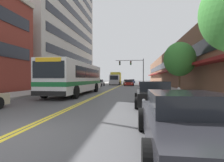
# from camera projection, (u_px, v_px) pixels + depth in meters

# --- Properties ---
(ground_plane) EXTENTS (240.00, 240.00, 0.00)m
(ground_plane) POSITION_uv_depth(u_px,v_px,m) (121.00, 85.00, 41.21)
(ground_plane) COLOR #4C4C4F
(sidewalk_left) EXTENTS (3.93, 106.00, 0.15)m
(sidewalk_left) POSITION_uv_depth(u_px,v_px,m) (90.00, 85.00, 42.19)
(sidewalk_left) COLOR #9E9B96
(sidewalk_left) RESTS_ON ground_plane
(sidewalk_right) EXTENTS (3.93, 106.00, 0.15)m
(sidewalk_right) POSITION_uv_depth(u_px,v_px,m) (153.00, 85.00, 40.22)
(sidewalk_right) COLOR #9E9B96
(sidewalk_right) RESTS_ON ground_plane
(centre_line) EXTENTS (0.34, 106.00, 0.01)m
(centre_line) POSITION_uv_depth(u_px,v_px,m) (121.00, 85.00, 41.21)
(centre_line) COLOR yellow
(centre_line) RESTS_ON ground_plane
(office_tower_left) EXTENTS (12.08, 29.59, 28.06)m
(office_tower_left) POSITION_uv_depth(u_px,v_px,m) (51.00, 24.00, 39.75)
(office_tower_left) COLOR #BCB7AD
(office_tower_left) RESTS_ON ground_plane
(storefront_row_right) EXTENTS (9.10, 68.00, 7.28)m
(storefront_row_right) POSITION_uv_depth(u_px,v_px,m) (181.00, 69.00, 39.36)
(storefront_row_right) COLOR brown
(storefront_row_right) RESTS_ON ground_plane
(city_bus) EXTENTS (2.86, 11.33, 2.99)m
(city_bus) POSITION_uv_depth(u_px,v_px,m) (77.00, 77.00, 17.35)
(city_bus) COLOR silver
(city_bus) RESTS_ON ground_plane
(car_white_parked_left_mid) EXTENTS (2.06, 4.70, 1.36)m
(car_white_parked_left_mid) POSITION_uv_depth(u_px,v_px,m) (98.00, 83.00, 36.58)
(car_white_parked_left_mid) COLOR white
(car_white_parked_left_mid) RESTS_ON ground_plane
(car_dark_grey_parked_left_far) EXTENTS (2.12, 4.83, 1.31)m
(car_dark_grey_parked_left_far) POSITION_uv_depth(u_px,v_px,m) (91.00, 84.00, 30.52)
(car_dark_grey_parked_left_far) COLOR #38383D
(car_dark_grey_parked_left_far) RESTS_ON ground_plane
(car_charcoal_parked_right_foreground) EXTENTS (1.98, 4.40, 1.22)m
(car_charcoal_parked_right_foreground) POSITION_uv_depth(u_px,v_px,m) (186.00, 123.00, 3.71)
(car_charcoal_parked_right_foreground) COLOR #232328
(car_charcoal_parked_right_foreground) RESTS_ON ground_plane
(car_black_parked_right_mid) EXTENTS (2.14, 4.22, 1.37)m
(car_black_parked_right_mid) POSITION_uv_depth(u_px,v_px,m) (154.00, 94.00, 9.94)
(car_black_parked_right_mid) COLOR black
(car_black_parked_right_mid) RESTS_ON ground_plane
(car_silver_moving_lead) EXTENTS (2.14, 4.33, 1.33)m
(car_silver_moving_lead) POSITION_uv_depth(u_px,v_px,m) (127.00, 82.00, 51.00)
(car_silver_moving_lead) COLOR #B7B7BC
(car_silver_moving_lead) RESTS_ON ground_plane
(car_navy_moving_second) EXTENTS (2.10, 4.18, 1.34)m
(car_navy_moving_second) POSITION_uv_depth(u_px,v_px,m) (132.00, 81.00, 61.35)
(car_navy_moving_second) COLOR #19234C
(car_navy_moving_second) RESTS_ON ground_plane
(car_red_moving_third) EXTENTS (2.18, 4.39, 1.27)m
(car_red_moving_third) POSITION_uv_depth(u_px,v_px,m) (129.00, 83.00, 39.09)
(car_red_moving_third) COLOR maroon
(car_red_moving_third) RESTS_ON ground_plane
(box_truck) EXTENTS (2.63, 6.86, 3.21)m
(box_truck) POSITION_uv_depth(u_px,v_px,m) (116.00, 78.00, 45.40)
(box_truck) COLOR #B7B7BC
(box_truck) RESTS_ON ground_plane
(traffic_signal_mast) EXTENTS (6.49, 0.38, 6.15)m
(traffic_signal_mast) POSITION_uv_depth(u_px,v_px,m) (133.00, 66.00, 40.40)
(traffic_signal_mast) COLOR #47474C
(traffic_signal_mast) RESTS_ON ground_plane
(street_tree_right_mid) EXTENTS (3.11, 3.11, 5.06)m
(street_tree_right_mid) POSITION_uv_depth(u_px,v_px,m) (179.00, 59.00, 17.58)
(street_tree_right_mid) COLOR brown
(street_tree_right_mid) RESTS_ON sidewalk_right
(fire_hydrant) EXTENTS (0.29, 0.21, 0.85)m
(fire_hydrant) POSITION_uv_depth(u_px,v_px,m) (179.00, 94.00, 10.54)
(fire_hydrant) COLOR #B7B7BC
(fire_hydrant) RESTS_ON sidewalk_right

